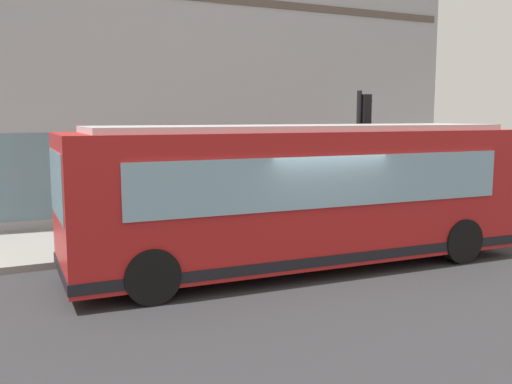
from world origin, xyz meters
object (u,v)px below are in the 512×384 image
traffic_light_near_corner (362,132)px  newspaper_vending_box (265,203)px  pedestrian_near_hydrant (151,206)px  city_bus_nearside (302,196)px  fire_hydrant (319,207)px

traffic_light_near_corner → newspaper_vending_box: size_ratio=4.23×
pedestrian_near_hydrant → newspaper_vending_box: pedestrian_near_hydrant is taller
traffic_light_near_corner → pedestrian_near_hydrant: (0.14, 6.09, -1.69)m
traffic_light_near_corner → newspaper_vending_box: bearing=39.5°
city_bus_nearside → traffic_light_near_corner: bearing=-52.9°
fire_hydrant → pedestrian_near_hydrant: 5.74m
traffic_light_near_corner → pedestrian_near_hydrant: traffic_light_near_corner is taller
traffic_light_near_corner → pedestrian_near_hydrant: size_ratio=2.28×
fire_hydrant → pedestrian_near_hydrant: (-1.22, 5.58, 0.60)m
city_bus_nearside → newspaper_vending_box: bearing=-18.7°
traffic_light_near_corner → fire_hydrant: (1.37, 0.52, -2.29)m
traffic_light_near_corner → city_bus_nearside: bearing=127.1°
pedestrian_near_hydrant → newspaper_vending_box: 4.75m
city_bus_nearside → traffic_light_near_corner: 4.63m
traffic_light_near_corner → pedestrian_near_hydrant: bearing=88.7°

